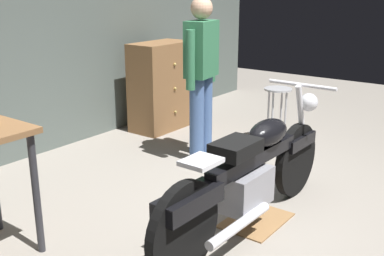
{
  "coord_description": "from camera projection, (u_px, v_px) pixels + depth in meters",
  "views": [
    {
      "loc": [
        -3.02,
        -1.52,
        1.77
      ],
      "look_at": [
        -0.06,
        0.7,
        0.65
      ],
      "focal_mm": 44.12,
      "sensor_mm": 36.0,
      "label": 1
    }
  ],
  "objects": [
    {
      "name": "back_wall",
      "position": [
        32.0,
        8.0,
        4.85
      ],
      "size": [
        8.0,
        0.12,
        3.1
      ],
      "primitive_type": "cube",
      "color": "#56605B",
      "rests_on": "ground_plane"
    },
    {
      "name": "shop_stool",
      "position": [
        277.0,
        100.0,
        5.45
      ],
      "size": [
        0.32,
        0.32,
        0.64
      ],
      "color": "#B2B2B7",
      "rests_on": "ground_plane"
    },
    {
      "name": "ground_plane",
      "position": [
        268.0,
        221.0,
        3.7
      ],
      "size": [
        12.0,
        12.0,
        0.0
      ],
      "primitive_type": "plane",
      "color": "gray"
    },
    {
      "name": "drip_tray",
      "position": [
        256.0,
        220.0,
        3.7
      ],
      "size": [
        0.56,
        0.4,
        0.01
      ],
      "primitive_type": "cube",
      "color": "olive",
      "rests_on": "ground_plane"
    },
    {
      "name": "person_standing",
      "position": [
        201.0,
        72.0,
        4.8
      ],
      "size": [
        0.56,
        0.28,
        1.67
      ],
      "rotation": [
        0.0,
        0.0,
        3.31
      ],
      "color": "#46649A",
      "rests_on": "ground_plane"
    },
    {
      "name": "wooden_dresser",
      "position": [
        161.0,
        86.0,
        5.95
      ],
      "size": [
        0.8,
        0.47,
        1.1
      ],
      "color": "brown",
      "rests_on": "ground_plane"
    },
    {
      "name": "motorcycle",
      "position": [
        251.0,
        172.0,
        3.48
      ],
      "size": [
        2.19,
        0.6,
        1.0
      ],
      "rotation": [
        0.0,
        0.0,
        -0.02
      ],
      "color": "black",
      "rests_on": "ground_plane"
    }
  ]
}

